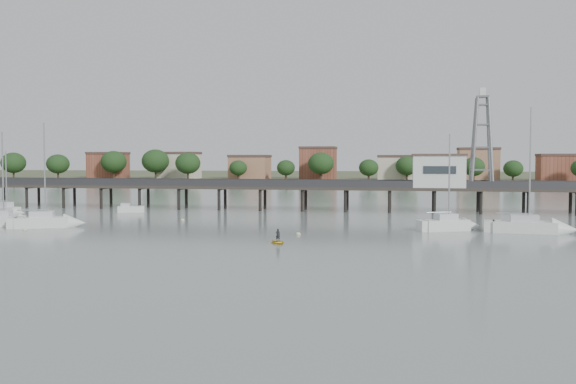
# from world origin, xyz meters

# --- Properties ---
(ground_plane) EXTENTS (500.00, 500.00, 0.00)m
(ground_plane) POSITION_xyz_m (0.00, 0.00, 0.00)
(ground_plane) COLOR slate
(ground_plane) RESTS_ON ground
(pier) EXTENTS (150.00, 5.00, 5.50)m
(pier) POSITION_xyz_m (0.00, 60.00, 3.79)
(pier) COLOR #2D2823
(pier) RESTS_ON ground
(pier_building) EXTENTS (8.40, 5.40, 5.30)m
(pier_building) POSITION_xyz_m (25.00, 60.00, 6.67)
(pier_building) COLOR silver
(pier_building) RESTS_ON ground
(lattice_tower) EXTENTS (3.20, 3.20, 15.50)m
(lattice_tower) POSITION_xyz_m (31.50, 60.00, 11.10)
(lattice_tower) COLOR slate
(lattice_tower) RESTS_ON ground
(sailboat_c) EXTENTS (7.48, 4.86, 12.07)m
(sailboat_c) POSITION_xyz_m (25.42, 34.49, 0.65)
(sailboat_c) COLOR silver
(sailboat_c) RESTS_ON ground
(sailboat_a) EXTENTS (7.85, 4.03, 12.52)m
(sailboat_a) POSITION_xyz_m (-29.50, 29.47, 0.65)
(sailboat_a) COLOR silver
(sailboat_a) RESTS_ON ground
(sailboat_d) EXTENTS (9.59, 3.81, 15.31)m
(sailboat_d) POSITION_xyz_m (34.88, 33.40, 0.63)
(sailboat_d) COLOR silver
(sailboat_d) RESTS_ON ground
(sailboat_b) EXTENTS (6.17, 2.97, 10.03)m
(sailboat_b) POSITION_xyz_m (-38.63, 43.10, 0.66)
(sailboat_b) COLOR silver
(sailboat_b) RESTS_ON ground
(sailboat_f) EXTENTS (8.60, 5.43, 13.72)m
(sailboat_f) POSITION_xyz_m (-23.52, 29.43, 0.64)
(sailboat_f) COLOR silver
(sailboat_f) RESTS_ON ground
(white_tender) EXTENTS (4.46, 2.84, 1.61)m
(white_tender) POSITION_xyz_m (-23.35, 52.21, 0.50)
(white_tender) COLOR silver
(white_tender) RESTS_ON ground
(yellow_dinghy) EXTENTS (1.65, 1.19, 2.28)m
(yellow_dinghy) POSITION_xyz_m (6.99, 19.22, 0.00)
(yellow_dinghy) COLOR yellow
(yellow_dinghy) RESTS_ON ground
(dinghy_occupant) EXTENTS (0.65, 1.32, 0.30)m
(dinghy_occupant) POSITION_xyz_m (6.99, 19.22, 0.00)
(dinghy_occupant) COLOR black
(dinghy_occupant) RESTS_ON ground
(mooring_buoys) EXTENTS (75.89, 15.23, 0.39)m
(mooring_buoys) POSITION_xyz_m (6.70, 31.38, 0.08)
(mooring_buoys) COLOR beige
(mooring_buoys) RESTS_ON ground
(far_shore) EXTENTS (500.00, 170.00, 10.40)m
(far_shore) POSITION_xyz_m (0.36, 239.58, 0.95)
(far_shore) COLOR #475133
(far_shore) RESTS_ON ground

